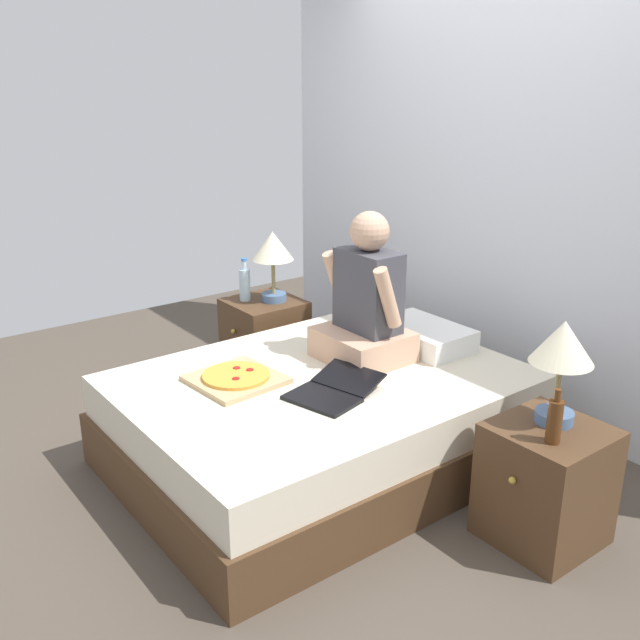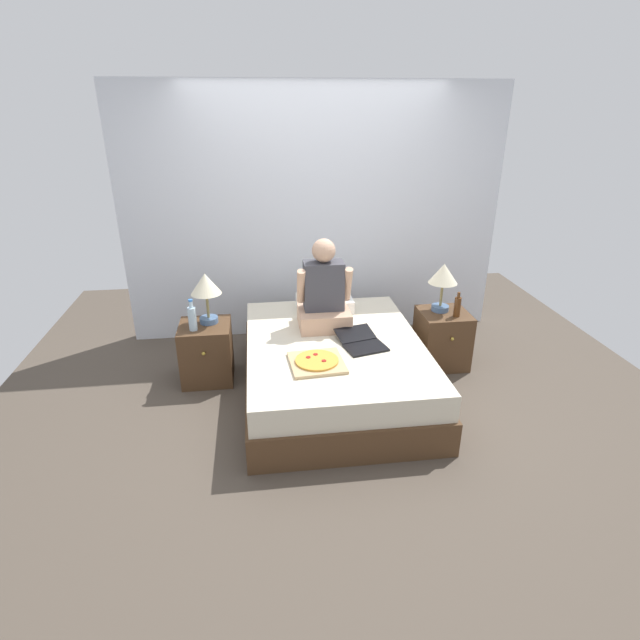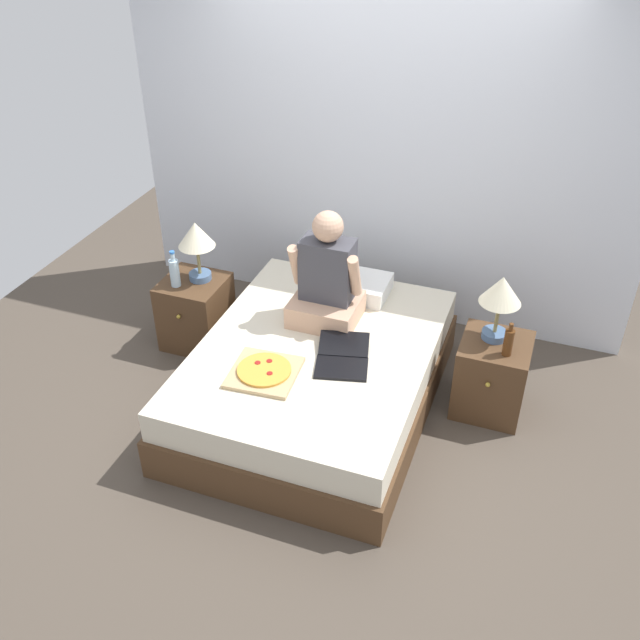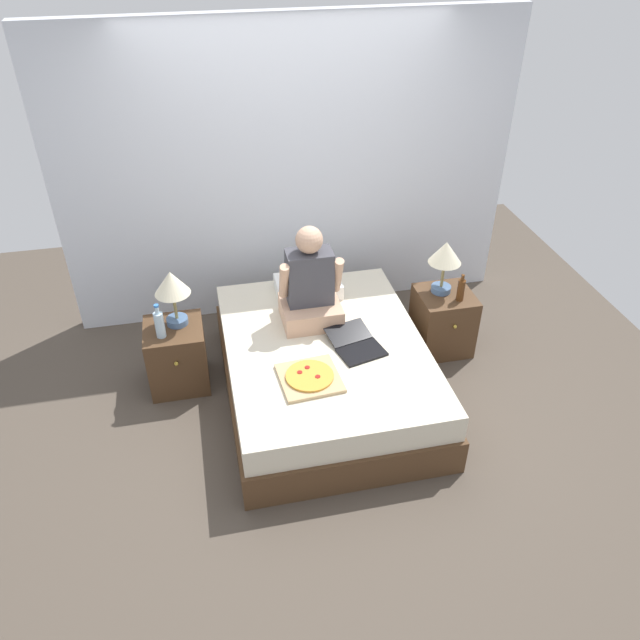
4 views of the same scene
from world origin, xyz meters
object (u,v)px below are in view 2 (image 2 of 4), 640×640
bed (334,367)px  laptop (362,343)px  water_bottle (192,318)px  pizza_box (317,362)px  lamp_on_right_nightstand (443,277)px  person_seated (324,295)px  lamp_on_left_nightstand (206,287)px  nightstand_left (207,352)px  beer_bottle (457,306)px  nightstand_right (442,338)px

bed → laptop: laptop is taller
bed → laptop: size_ratio=4.09×
water_bottle → pizza_box: bearing=-33.9°
lamp_on_right_nightstand → bed: bearing=-158.2°
laptop → pizza_box: size_ratio=1.12×
lamp_on_right_nightstand → laptop: (-0.84, -0.52, -0.35)m
pizza_box → bed: bearing=62.6°
person_seated → pizza_box: (-0.15, -0.70, -0.27)m
bed → laptop: bearing=-25.6°
lamp_on_left_nightstand → nightstand_left: bearing=-128.6°
beer_bottle → person_seated: (-1.20, 0.06, 0.15)m
bed → person_seated: size_ratio=2.51×
nightstand_left → person_seated: 1.16m
bed → pizza_box: 0.50m
person_seated → bed: bearing=-82.3°
lamp_on_left_nightstand → lamp_on_right_nightstand: 2.10m
water_bottle → lamp_on_right_nightstand: bearing=3.6°
bed → pizza_box: size_ratio=4.56×
beer_bottle → laptop: size_ratio=0.48×
nightstand_left → lamp_on_right_nightstand: 2.22m
person_seated → lamp_on_left_nightstand: bearing=174.6°
bed → pizza_box: pizza_box is taller
lamp_on_left_nightstand → lamp_on_right_nightstand: same height
water_bottle → beer_bottle: (2.32, -0.01, -0.02)m
nightstand_right → lamp_on_right_nightstand: lamp_on_right_nightstand is taller
lamp_on_left_nightstand → pizza_box: lamp_on_left_nightstand is taller
beer_bottle → water_bottle: bearing=179.8°
lamp_on_right_nightstand → pizza_box: (-1.25, -0.79, -0.35)m
water_bottle → person_seated: (1.12, 0.05, 0.13)m
laptop → nightstand_left: bearing=159.9°
beer_bottle → laptop: (-0.94, -0.37, -0.12)m
nightstand_left → water_bottle: bearing=-131.7°
nightstand_right → laptop: bearing=-151.5°
lamp_on_right_nightstand → beer_bottle: (0.10, -0.15, -0.23)m
bed → laptop: 0.36m
bed → water_bottle: bearing=166.4°
nightstand_right → person_seated: (-1.13, -0.04, 0.51)m
lamp_on_left_nightstand → laptop: 1.41m
bed → lamp_on_left_nightstand: (-1.05, 0.42, 0.62)m
bed → lamp_on_left_nightstand: size_ratio=4.35×
nightstand_left → pizza_box: bearing=-39.8°
water_bottle → laptop: bearing=-15.6°
bed → nightstand_left: size_ratio=3.71×
laptop → bed: bearing=154.4°
laptop → pizza_box: (-0.41, -0.27, -0.00)m
bed → water_bottle: (-1.17, 0.28, 0.40)m
lamp_on_right_nightstand → lamp_on_left_nightstand: bearing=180.0°
nightstand_right → beer_bottle: beer_bottle is taller
lamp_on_left_nightstand → pizza_box: 1.22m
water_bottle → beer_bottle: bearing=-0.2°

